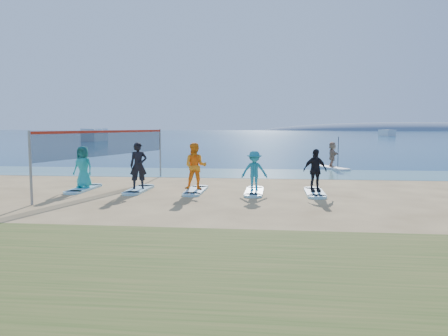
# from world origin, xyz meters

# --- Properties ---
(ground) EXTENTS (600.00, 600.00, 0.00)m
(ground) POSITION_xyz_m (0.00, 0.00, 0.00)
(ground) COLOR tan
(ground) RESTS_ON ground
(shallow_water) EXTENTS (600.00, 600.00, 0.00)m
(shallow_water) POSITION_xyz_m (0.00, 10.50, 0.01)
(shallow_water) COLOR teal
(shallow_water) RESTS_ON ground
(ocean) EXTENTS (600.00, 600.00, 0.00)m
(ocean) POSITION_xyz_m (0.00, 160.00, 0.01)
(ocean) COLOR navy
(ocean) RESTS_ON ground
(island_ridge) EXTENTS (220.00, 56.00, 18.00)m
(island_ridge) POSITION_xyz_m (95.00, 300.00, 0.00)
(island_ridge) COLOR slate
(island_ridge) RESTS_ON ground
(volleyball_net) EXTENTS (2.22, 8.83, 2.50)m
(volleyball_net) POSITION_xyz_m (-5.66, 4.06, 1.90)
(volleyball_net) COLOR gray
(volleyball_net) RESTS_ON ground
(paddleboard) EXTENTS (1.90, 3.02, 0.12)m
(paddleboard) POSITION_xyz_m (4.98, 13.72, 0.06)
(paddleboard) COLOR silver
(paddleboard) RESTS_ON ground
(paddleboarder) EXTENTS (0.60, 1.49, 1.56)m
(paddleboarder) POSITION_xyz_m (4.98, 13.72, 0.90)
(paddleboarder) COLOR tan
(paddleboarder) RESTS_ON paddleboard
(boat_offshore_a) EXTENTS (2.99, 7.88, 2.30)m
(boat_offshore_a) POSITION_xyz_m (-31.45, 63.41, 0.00)
(boat_offshore_a) COLOR silver
(boat_offshore_a) RESTS_ON ground
(boat_offshore_b) EXTENTS (3.37, 6.91, 1.79)m
(boat_offshore_b) POSITION_xyz_m (33.32, 114.63, 0.00)
(boat_offshore_b) COLOR silver
(boat_offshore_b) RESTS_ON ground
(surfboard_0) EXTENTS (0.70, 2.20, 0.09)m
(surfboard_0) POSITION_xyz_m (-6.52, 3.28, 0.04)
(surfboard_0) COLOR #95D4E7
(surfboard_0) RESTS_ON ground
(student_0) EXTENTS (0.94, 0.71, 1.74)m
(student_0) POSITION_xyz_m (-6.52, 3.28, 0.96)
(student_0) COLOR #23A9A9
(student_0) RESTS_ON surfboard_0
(surfboard_1) EXTENTS (0.70, 2.20, 0.09)m
(surfboard_1) POSITION_xyz_m (-4.15, 3.28, 0.04)
(surfboard_1) COLOR #95D4E7
(surfboard_1) RESTS_ON ground
(student_1) EXTENTS (0.81, 0.67, 1.90)m
(student_1) POSITION_xyz_m (-4.15, 3.28, 1.04)
(student_1) COLOR black
(student_1) RESTS_ON surfboard_1
(surfboard_2) EXTENTS (0.70, 2.20, 0.09)m
(surfboard_2) POSITION_xyz_m (-1.78, 3.28, 0.04)
(surfboard_2) COLOR #95D4E7
(surfboard_2) RESTS_ON ground
(student_2) EXTENTS (0.95, 0.76, 1.89)m
(student_2) POSITION_xyz_m (-1.78, 3.28, 1.03)
(student_2) COLOR orange
(student_2) RESTS_ON surfboard_2
(surfboard_3) EXTENTS (0.70, 2.20, 0.09)m
(surfboard_3) POSITION_xyz_m (0.59, 3.28, 0.04)
(surfboard_3) COLOR #95D4E7
(surfboard_3) RESTS_ON ground
(student_3) EXTENTS (1.09, 0.72, 1.58)m
(student_3) POSITION_xyz_m (0.59, 3.28, 0.88)
(student_3) COLOR teal
(student_3) RESTS_ON surfboard_3
(surfboard_4) EXTENTS (0.70, 2.20, 0.09)m
(surfboard_4) POSITION_xyz_m (2.96, 3.28, 0.04)
(surfboard_4) COLOR #95D4E7
(surfboard_4) RESTS_ON ground
(student_4) EXTENTS (1.06, 0.73, 1.67)m
(student_4) POSITION_xyz_m (2.96, 3.28, 0.93)
(student_4) COLOR black
(student_4) RESTS_ON surfboard_4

